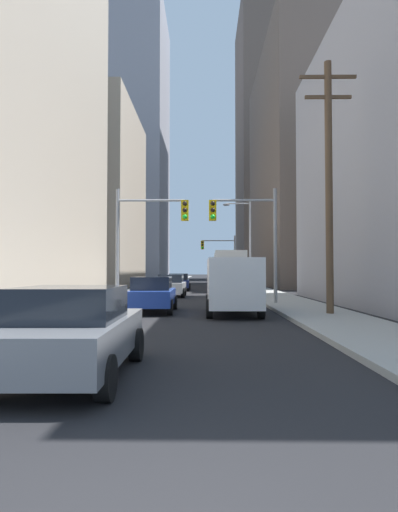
{
  "coord_description": "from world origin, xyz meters",
  "views": [
    {
      "loc": [
        0.44,
        -2.24,
        1.79
      ],
      "look_at": [
        0.0,
        31.17,
        2.9
      ],
      "focal_mm": 30.77,
      "sensor_mm": 36.0,
      "label": 1
    }
  ],
  "objects_px": {
    "sedan_grey": "(72,331)",
    "traffic_signal_near_right": "(247,227)",
    "traffic_signal_far_right": "(220,252)",
    "sedan_navy": "(179,282)",
    "sedan_silver": "(171,285)",
    "cargo_van_white": "(232,283)",
    "sedan_blue": "(152,294)",
    "city_bus": "(228,269)",
    "traffic_signal_near_left": "(148,227)"
  },
  "relations": [
    {
      "from": "sedan_blue",
      "to": "traffic_signal_far_right",
      "type": "relative_size",
      "value": 0.7
    },
    {
      "from": "sedan_navy",
      "to": "traffic_signal_near_left",
      "type": "relative_size",
      "value": 0.71
    },
    {
      "from": "sedan_blue",
      "to": "traffic_signal_far_right",
      "type": "distance_m",
      "value": 34.35
    },
    {
      "from": "sedan_silver",
      "to": "traffic_signal_near_right",
      "type": "height_order",
      "value": "traffic_signal_near_right"
    },
    {
      "from": "sedan_grey",
      "to": "traffic_signal_far_right",
      "type": "distance_m",
      "value": 45.74
    },
    {
      "from": "city_bus",
      "to": "sedan_blue",
      "type": "bearing_deg",
      "value": -101.71
    },
    {
      "from": "sedan_grey",
      "to": "traffic_signal_near_left",
      "type": "xyz_separation_m",
      "value": [
        -0.68,
        15.09,
        3.27
      ]
    },
    {
      "from": "traffic_signal_far_right",
      "to": "sedan_navy",
      "type": "bearing_deg",
      "value": -106.43
    },
    {
      "from": "city_bus",
      "to": "sedan_blue",
      "type": "distance_m",
      "value": 21.81
    },
    {
      "from": "cargo_van_white",
      "to": "sedan_navy",
      "type": "distance_m",
      "value": 21.09
    },
    {
      "from": "sedan_blue",
      "to": "traffic_signal_near_right",
      "type": "distance_m",
      "value": 6.54
    },
    {
      "from": "cargo_van_white",
      "to": "sedan_grey",
      "type": "height_order",
      "value": "cargo_van_white"
    },
    {
      "from": "traffic_signal_near_left",
      "to": "sedan_grey",
      "type": "bearing_deg",
      "value": -87.41
    },
    {
      "from": "traffic_signal_far_right",
      "to": "traffic_signal_near_right",
      "type": "bearing_deg",
      "value": -89.39
    },
    {
      "from": "traffic_signal_near_left",
      "to": "traffic_signal_near_right",
      "type": "distance_m",
      "value": 5.04
    },
    {
      "from": "cargo_van_white",
      "to": "traffic_signal_far_right",
      "type": "xyz_separation_m",
      "value": [
        0.68,
        34.73,
        2.77
      ]
    },
    {
      "from": "sedan_blue",
      "to": "traffic_signal_near_left",
      "type": "xyz_separation_m",
      "value": [
        -0.64,
        3.59,
        3.27
      ]
    },
    {
      "from": "city_bus",
      "to": "traffic_signal_near_left",
      "type": "relative_size",
      "value": 1.92
    },
    {
      "from": "sedan_grey",
      "to": "city_bus",
      "type": "bearing_deg",
      "value": 82.4
    },
    {
      "from": "sedan_blue",
      "to": "sedan_silver",
      "type": "bearing_deg",
      "value": 90.22
    },
    {
      "from": "cargo_van_white",
      "to": "traffic_signal_near_left",
      "type": "height_order",
      "value": "traffic_signal_near_left"
    },
    {
      "from": "sedan_grey",
      "to": "traffic_signal_far_right",
      "type": "bearing_deg",
      "value": 84.92
    },
    {
      "from": "sedan_grey",
      "to": "traffic_signal_far_right",
      "type": "relative_size",
      "value": 0.7
    },
    {
      "from": "cargo_van_white",
      "to": "sedan_silver",
      "type": "relative_size",
      "value": 1.24
    },
    {
      "from": "city_bus",
      "to": "sedan_silver",
      "type": "relative_size",
      "value": 2.73
    },
    {
      "from": "sedan_navy",
      "to": "traffic_signal_near_right",
      "type": "relative_size",
      "value": 0.71
    },
    {
      "from": "city_bus",
      "to": "sedan_silver",
      "type": "height_order",
      "value": "city_bus"
    },
    {
      "from": "sedan_grey",
      "to": "sedan_silver",
      "type": "relative_size",
      "value": 1.0
    },
    {
      "from": "sedan_blue",
      "to": "traffic_signal_near_right",
      "type": "xyz_separation_m",
      "value": [
        4.4,
        3.59,
        3.26
      ]
    },
    {
      "from": "city_bus",
      "to": "sedan_navy",
      "type": "distance_m",
      "value": 4.79
    },
    {
      "from": "cargo_van_white",
      "to": "traffic_signal_near_right",
      "type": "relative_size",
      "value": 0.87
    },
    {
      "from": "sedan_silver",
      "to": "traffic_signal_near_right",
      "type": "xyz_separation_m",
      "value": [
        4.44,
        -7.54,
        3.26
      ]
    },
    {
      "from": "traffic_signal_near_right",
      "to": "sedan_grey",
      "type": "bearing_deg",
      "value": -106.11
    },
    {
      "from": "city_bus",
      "to": "cargo_van_white",
      "type": "distance_m",
      "value": 22.15
    },
    {
      "from": "sedan_navy",
      "to": "traffic_signal_far_right",
      "type": "xyz_separation_m",
      "value": [
        4.11,
        13.93,
        3.29
      ]
    },
    {
      "from": "cargo_van_white",
      "to": "traffic_signal_near_left",
      "type": "xyz_separation_m",
      "value": [
        -4.04,
        4.38,
        2.75
      ]
    },
    {
      "from": "traffic_signal_far_right",
      "to": "sedan_grey",
      "type": "bearing_deg",
      "value": -95.08
    },
    {
      "from": "sedan_grey",
      "to": "traffic_signal_near_right",
      "type": "relative_size",
      "value": 0.7
    },
    {
      "from": "city_bus",
      "to": "traffic_signal_far_right",
      "type": "bearing_deg",
      "value": 91.57
    },
    {
      "from": "sedan_blue",
      "to": "traffic_signal_far_right",
      "type": "bearing_deg",
      "value": 83.16
    },
    {
      "from": "traffic_signal_near_left",
      "to": "traffic_signal_far_right",
      "type": "relative_size",
      "value": 1.0
    },
    {
      "from": "cargo_van_white",
      "to": "sedan_blue",
      "type": "distance_m",
      "value": 3.52
    },
    {
      "from": "sedan_navy",
      "to": "traffic_signal_near_left",
      "type": "bearing_deg",
      "value": -92.12
    },
    {
      "from": "cargo_van_white",
      "to": "traffic_signal_near_right",
      "type": "xyz_separation_m",
      "value": [
        1.01,
        4.38,
        2.74
      ]
    },
    {
      "from": "sedan_silver",
      "to": "traffic_signal_far_right",
      "type": "bearing_deg",
      "value": 79.77
    },
    {
      "from": "cargo_van_white",
      "to": "sedan_navy",
      "type": "relative_size",
      "value": 1.23
    },
    {
      "from": "sedan_silver",
      "to": "sedan_navy",
      "type": "xyz_separation_m",
      "value": [
        0.01,
        8.88,
        0.0
      ]
    },
    {
      "from": "cargo_van_white",
      "to": "traffic_signal_far_right",
      "type": "relative_size",
      "value": 0.87
    },
    {
      "from": "sedan_navy",
      "to": "traffic_signal_near_left",
      "type": "xyz_separation_m",
      "value": [
        -0.61,
        -16.42,
        3.27
      ]
    },
    {
      "from": "sedan_navy",
      "to": "traffic_signal_near_right",
      "type": "height_order",
      "value": "traffic_signal_near_right"
    }
  ]
}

